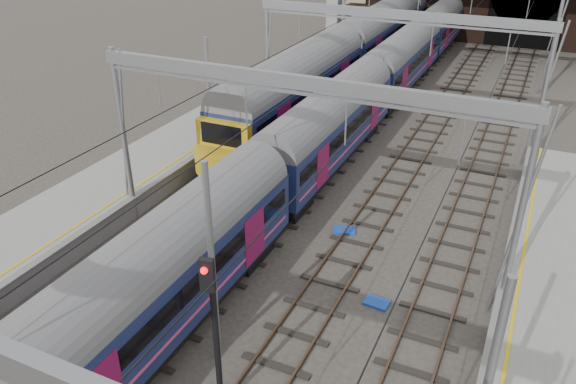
% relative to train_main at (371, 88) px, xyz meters
% --- Properties ---
extents(platform_left, '(4.32, 55.00, 1.12)m').
position_rel_train_main_xyz_m(platform_left, '(-8.18, -22.10, -1.84)').
color(platform_left, gray).
rests_on(platform_left, ground).
extents(tracks, '(14.40, 80.00, 0.22)m').
position_rel_train_main_xyz_m(tracks, '(2.00, -9.60, -2.37)').
color(tracks, '#4C3828').
rests_on(tracks, ground).
extents(overhead_line, '(16.80, 80.00, 8.00)m').
position_rel_train_main_xyz_m(overhead_line, '(2.00, -3.12, 4.18)').
color(overhead_line, gray).
rests_on(overhead_line, ground).
extents(train_main, '(2.64, 61.11, 4.60)m').
position_rel_train_main_xyz_m(train_main, '(0.00, 0.00, 0.00)').
color(train_main, black).
rests_on(train_main, ground).
extents(train_second, '(3.08, 53.32, 5.20)m').
position_rel_train_main_xyz_m(train_second, '(-4.00, 14.53, 0.26)').
color(train_second, black).
rests_on(train_second, ground).
extents(signal_near_centre, '(0.41, 0.49, 5.42)m').
position_rel_train_main_xyz_m(signal_near_centre, '(3.25, -24.57, 0.97)').
color(signal_near_centre, black).
rests_on(signal_near_centre, ground).
extents(equip_cover_b, '(1.15, 0.98, 0.11)m').
position_rel_train_main_xyz_m(equip_cover_b, '(3.19, -13.66, -2.33)').
color(equip_cover_b, '#1840B5').
rests_on(equip_cover_b, ground).
extents(equip_cover_c, '(0.94, 0.70, 0.11)m').
position_rel_train_main_xyz_m(equip_cover_c, '(6.02, -17.97, -2.34)').
color(equip_cover_c, '#1840B5').
rests_on(equip_cover_c, ground).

